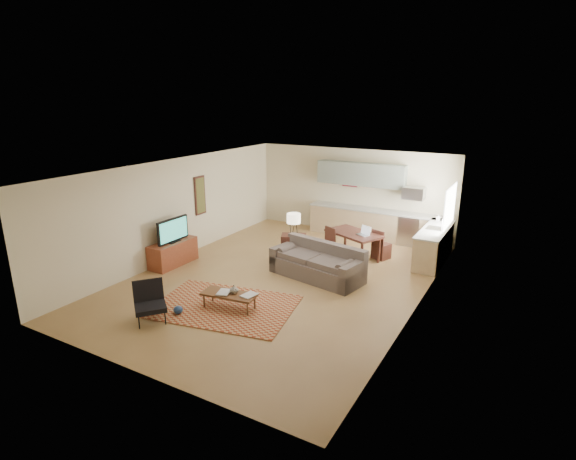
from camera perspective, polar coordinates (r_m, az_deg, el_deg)
The scene contains 25 objects.
room at distance 10.55m, azimuth -0.80°, elevation 0.64°, with size 9.00×9.00×9.00m.
kitchen_counter_back at distance 14.12m, azimuth 11.00°, elevation 0.72°, with size 4.26×0.64×0.92m, color tan, non-canonical shape.
kitchen_counter_right at distance 12.54m, azimuth 18.03°, elevation -1.84°, with size 0.64×2.26×0.92m, color tan, non-canonical shape.
kitchen_range at distance 13.84m, azimuth 15.30°, elevation 0.05°, with size 0.62×0.62×0.90m, color #A5A8AD.
kitchen_microwave at distance 13.59m, azimuth 15.68°, elevation 4.52°, with size 0.62×0.40×0.35m, color #A5A8AD.
upper_cabinets at distance 14.13m, azimuth 9.21°, elevation 7.02°, with size 2.80×0.34×0.70m, color gray.
window_right at distance 12.21m, azimuth 19.86°, elevation 2.82°, with size 0.02×1.40×1.05m, color white.
wall_art_left at distance 13.03m, azimuth -11.08°, elevation 4.33°, with size 0.06×0.42×1.10m, color olive, non-canonical shape.
triptych at distance 14.43m, azimuth 7.88°, elevation 6.47°, with size 1.70×0.04×0.50m, color #FBE3C4, non-canonical shape.
rug at distance 9.68m, azimuth -8.11°, elevation -9.57°, with size 2.89×2.00×0.02m, color maroon.
sofa at distance 10.91m, azimuth 3.67°, elevation -4.01°, with size 2.40×1.04×0.83m, color #554942, non-canonical shape.
coffee_table at distance 9.52m, azimuth -7.46°, elevation -8.91°, with size 1.16×0.46×0.35m, color #4D2C16, non-canonical shape.
book_a at distance 9.51m, azimuth -8.86°, elevation -7.76°, with size 0.34×0.40×0.03m, color maroon.
book_b at distance 9.37m, azimuth -5.49°, elevation -8.03°, with size 0.29×0.36×0.03m, color navy.
vase at distance 9.40m, azimuth -6.89°, elevation -7.47°, with size 0.19×0.19×0.18m, color black.
armchair at distance 9.26m, azimuth -17.12°, elevation -8.85°, with size 0.68×0.68×0.78m, color black, non-canonical shape.
tv_credenza at distance 12.15m, azimuth -14.39°, elevation -2.84°, with size 0.53×1.37×0.63m, color brown, non-canonical shape.
tv at distance 11.93m, azimuth -14.42°, elevation -0.02°, with size 0.11×1.05×0.63m, color black, non-canonical shape.
console_table at distance 11.95m, azimuth 0.71°, elevation -2.33°, with size 0.64×0.43×0.75m, color #3A1C15, non-canonical shape.
table_lamp at distance 11.75m, azimuth 0.72°, elevation 0.78°, with size 0.36×0.36×0.60m, color beige, non-canonical shape.
dining_table at distance 12.29m, azimuth 8.28°, elevation -1.98°, with size 1.47×0.84×0.75m, color #3A1C15, non-canonical shape.
dining_chair_near at distance 12.16m, azimuth 4.68°, elevation -1.74°, with size 0.42×0.44×0.87m, color #3A1C15, non-canonical shape.
dining_chair_far at distance 12.43m, azimuth 11.81°, elevation -1.73°, with size 0.40×0.42×0.83m, color #3A1C15, non-canonical shape.
laptop at distance 11.96m, azimuth 9.51°, elevation -0.09°, with size 0.31×0.24×0.24m, color #A5A8AD, non-canonical shape.
soap_bottle at distance 13.15m, azimuth 18.54°, elevation 1.48°, with size 0.09×0.10×0.19m, color #FBE3C4.
Camera 1 is at (5.12, -8.75, 4.25)m, focal length 28.00 mm.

